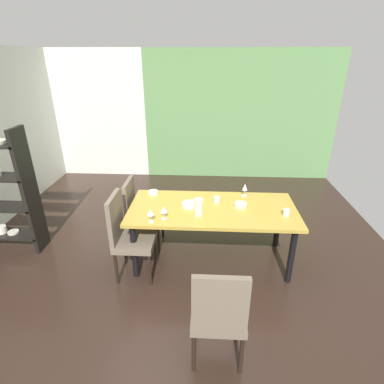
{
  "coord_description": "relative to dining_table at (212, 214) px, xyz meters",
  "views": [
    {
      "loc": [
        0.35,
        -2.98,
        2.39
      ],
      "look_at": [
        0.17,
        0.37,
        0.85
      ],
      "focal_mm": 28.0,
      "sensor_mm": 36.0,
      "label": 1
    }
  ],
  "objects": [
    {
      "name": "ground_plane",
      "position": [
        -0.42,
        -0.16,
        -0.68
      ],
      "size": [
        5.75,
        6.35,
        0.02
      ],
      "primitive_type": "cube",
      "color": "#30211A"
    },
    {
      "name": "back_panel_interior",
      "position": [
        -2.32,
        2.96,
        0.59
      ],
      "size": [
        1.95,
        0.1,
        2.52
      ],
      "primitive_type": "cube",
      "color": "silver",
      "rests_on": "ground_plane"
    },
    {
      "name": "garden_window_panel",
      "position": [
        0.55,
        2.96,
        0.59
      ],
      "size": [
        3.8,
        0.1,
        2.52
      ],
      "primitive_type": "cube",
      "color": "#608F53",
      "rests_on": "ground_plane"
    },
    {
      "name": "dining_table",
      "position": [
        0.0,
        0.0,
        0.0
      ],
      "size": [
        1.97,
        0.92,
        0.75
      ],
      "color": "#B49538",
      "rests_on": "ground_plane"
    },
    {
      "name": "chair_left_far",
      "position": [
        -0.96,
        0.31,
        -0.14
      ],
      "size": [
        0.45,
        0.44,
        0.93
      ],
      "rotation": [
        0.0,
        0.0,
        -1.57
      ],
      "color": "#6C5F50",
      "rests_on": "ground_plane"
    },
    {
      "name": "chair_head_near",
      "position": [
        0.04,
        -1.39,
        -0.13
      ],
      "size": [
        0.44,
        0.44,
        0.99
      ],
      "color": "#6C5F50",
      "rests_on": "ground_plane"
    },
    {
      "name": "chair_left_near",
      "position": [
        -0.97,
        -0.31,
        -0.12
      ],
      "size": [
        0.45,
        0.44,
        1.02
      ],
      "rotation": [
        0.0,
        0.0,
        -1.57
      ],
      "color": "#6C5F50",
      "rests_on": "ground_plane"
    },
    {
      "name": "wine_glass_rear",
      "position": [
        0.41,
        0.35,
        0.2
      ],
      "size": [
        0.07,
        0.07,
        0.17
      ],
      "color": "silver",
      "rests_on": "dining_table"
    },
    {
      "name": "wine_glass_right",
      "position": [
        -0.67,
        -0.37,
        0.2
      ],
      "size": [
        0.08,
        0.08,
        0.16
      ],
      "color": "silver",
      "rests_on": "dining_table"
    },
    {
      "name": "wine_glass_center",
      "position": [
        -0.53,
        -0.3,
        0.2
      ],
      "size": [
        0.08,
        0.08,
        0.15
      ],
      "color": "silver",
      "rests_on": "dining_table"
    },
    {
      "name": "serving_bowl_near_window",
      "position": [
        0.33,
        0.04,
        0.1
      ],
      "size": [
        0.15,
        0.15,
        0.05
      ],
      "primitive_type": "cylinder",
      "color": "beige",
      "rests_on": "dining_table"
    },
    {
      "name": "serving_bowl_front",
      "position": [
        -0.77,
        0.34,
        0.1
      ],
      "size": [
        0.12,
        0.12,
        0.04
      ],
      "primitive_type": "cylinder",
      "color": "white",
      "rests_on": "dining_table"
    },
    {
      "name": "serving_bowl_west",
      "position": [
        -0.27,
        0.02,
        0.1
      ],
      "size": [
        0.2,
        0.2,
        0.04
      ],
      "primitive_type": "cylinder",
      "color": "#F3E9C9",
      "rests_on": "dining_table"
    },
    {
      "name": "cup_north",
      "position": [
        0.82,
        -0.15,
        0.12
      ],
      "size": [
        0.07,
        0.07,
        0.08
      ],
      "primitive_type": "cylinder",
      "color": "silver",
      "rests_on": "dining_table"
    },
    {
      "name": "cup_near_shelf",
      "position": [
        0.05,
        0.15,
        0.12
      ],
      "size": [
        0.07,
        0.07,
        0.07
      ],
      "primitive_type": "cylinder",
      "color": "white",
      "rests_on": "dining_table"
    },
    {
      "name": "pitcher_left",
      "position": [
        -0.16,
        -0.19,
        0.18
      ],
      "size": [
        0.11,
        0.1,
        0.2
      ],
      "color": "beige",
      "rests_on": "dining_table"
    }
  ]
}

